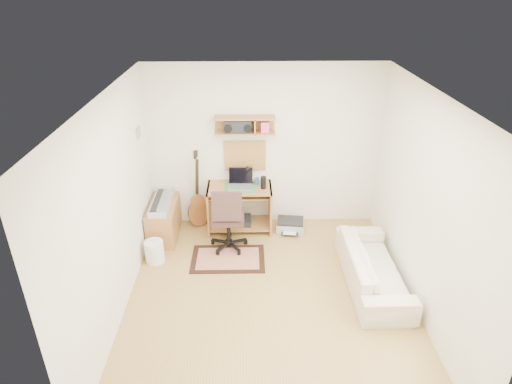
{
  "coord_description": "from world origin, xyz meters",
  "views": [
    {
      "loc": [
        -0.27,
        -4.39,
        3.74
      ],
      "look_at": [
        -0.15,
        1.05,
        1.0
      ],
      "focal_mm": 30.81,
      "sensor_mm": 36.0,
      "label": 1
    }
  ],
  "objects_px": {
    "desk": "(240,208)",
    "task_chair": "(228,217)",
    "printer": "(290,225)",
    "cabinet": "(164,220)",
    "sofa": "(374,262)"
  },
  "relations": [
    {
      "from": "sofa",
      "to": "cabinet",
      "type": "bearing_deg",
      "value": 66.98
    },
    {
      "from": "task_chair",
      "to": "sofa",
      "type": "height_order",
      "value": "task_chair"
    },
    {
      "from": "desk",
      "to": "sofa",
      "type": "bearing_deg",
      "value": -38.93
    },
    {
      "from": "desk",
      "to": "printer",
      "type": "distance_m",
      "value": 0.86
    },
    {
      "from": "cabinet",
      "to": "sofa",
      "type": "xyz_separation_m",
      "value": [
        2.96,
        -1.26,
        0.07
      ]
    },
    {
      "from": "desk",
      "to": "task_chair",
      "type": "relative_size",
      "value": 0.96
    },
    {
      "from": "cabinet",
      "to": "printer",
      "type": "xyz_separation_m",
      "value": [
        2.0,
        0.13,
        -0.19
      ]
    },
    {
      "from": "task_chair",
      "to": "printer",
      "type": "relative_size",
      "value": 2.42
    },
    {
      "from": "cabinet",
      "to": "printer",
      "type": "relative_size",
      "value": 2.09
    },
    {
      "from": "printer",
      "to": "cabinet",
      "type": "bearing_deg",
      "value": -169.18
    },
    {
      "from": "task_chair",
      "to": "cabinet",
      "type": "height_order",
      "value": "task_chair"
    },
    {
      "from": "printer",
      "to": "sofa",
      "type": "height_order",
      "value": "sofa"
    },
    {
      "from": "desk",
      "to": "task_chair",
      "type": "height_order",
      "value": "task_chair"
    },
    {
      "from": "desk",
      "to": "printer",
      "type": "relative_size",
      "value": 2.32
    },
    {
      "from": "printer",
      "to": "sofa",
      "type": "distance_m",
      "value": 1.71
    }
  ]
}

